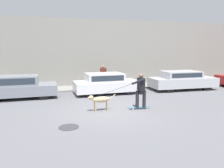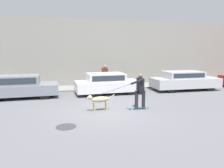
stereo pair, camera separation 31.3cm
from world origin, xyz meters
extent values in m
plane|color=slate|center=(0.00, 0.00, 0.00)|extent=(36.00, 36.00, 0.00)
cube|color=gray|center=(0.00, 7.07, 2.43)|extent=(32.00, 0.30, 4.86)
cube|color=gray|center=(0.00, 5.88, 0.05)|extent=(30.00, 2.05, 0.10)
cylinder|color=black|center=(-3.01, 4.50, 0.32)|extent=(0.65, 0.22, 0.65)
cylinder|color=black|center=(-2.97, 3.08, 0.32)|extent=(0.65, 0.22, 0.65)
cube|color=gray|center=(-4.22, 3.76, 0.48)|extent=(4.00, 1.78, 0.56)
cube|color=gray|center=(-4.37, 3.75, 1.01)|extent=(2.33, 1.57, 0.50)
cube|color=#28333D|center=(-4.35, 3.00, 1.03)|extent=(2.01, 0.07, 0.32)
cylinder|color=black|center=(1.91, 4.54, 0.31)|extent=(0.62, 0.22, 0.61)
cylinder|color=black|center=(1.97, 3.07, 0.31)|extent=(0.62, 0.22, 0.61)
cylinder|color=black|center=(-0.52, 4.44, 0.31)|extent=(0.62, 0.22, 0.61)
cylinder|color=black|center=(-0.46, 2.97, 0.31)|extent=(0.62, 0.22, 0.61)
cube|color=silver|center=(0.73, 3.76, 0.48)|extent=(4.00, 1.87, 0.59)
cube|color=silver|center=(0.57, 3.75, 1.01)|extent=(2.26, 1.63, 0.48)
cube|color=#28333D|center=(0.60, 2.97, 1.04)|extent=(1.93, 0.09, 0.31)
cylinder|color=black|center=(7.37, 4.48, 0.34)|extent=(0.68, 0.21, 0.68)
cylinder|color=black|center=(7.34, 2.98, 0.34)|extent=(0.68, 0.21, 0.68)
cylinder|color=black|center=(4.63, 4.54, 0.34)|extent=(0.68, 0.21, 0.68)
cylinder|color=black|center=(4.60, 3.03, 0.34)|extent=(0.68, 0.21, 0.68)
cube|color=#BCBCC1|center=(5.98, 3.76, 0.51)|extent=(4.45, 1.83, 0.61)
cube|color=#BCBCC1|center=(5.81, 3.76, 1.03)|extent=(2.49, 1.62, 0.44)
cube|color=#28333D|center=(5.79, 2.97, 1.05)|extent=(2.17, 0.05, 0.28)
cylinder|color=black|center=(10.07, 4.54, 0.31)|extent=(0.63, 0.21, 0.62)
cylinder|color=tan|center=(-0.72, 0.05, 0.19)|extent=(0.07, 0.07, 0.39)
cylinder|color=tan|center=(-0.73, 0.19, 0.19)|extent=(0.07, 0.07, 0.39)
cylinder|color=tan|center=(-0.17, 0.09, 0.19)|extent=(0.07, 0.07, 0.39)
cylinder|color=tan|center=(-0.18, 0.24, 0.19)|extent=(0.07, 0.07, 0.39)
ellipsoid|color=tan|center=(-0.45, 0.14, 0.50)|extent=(0.81, 0.33, 0.26)
sphere|color=tan|center=(-0.90, 0.10, 0.62)|extent=(0.20, 0.20, 0.20)
cylinder|color=tan|center=(-0.99, 0.10, 0.60)|extent=(0.12, 0.10, 0.09)
cylinder|color=tan|center=(0.07, 0.19, 0.58)|extent=(0.32, 0.07, 0.24)
cylinder|color=beige|center=(0.93, -0.15, 0.04)|extent=(0.07, 0.03, 0.07)
cylinder|color=beige|center=(0.94, 0.00, 0.04)|extent=(0.07, 0.03, 0.07)
cylinder|color=beige|center=(1.62, -0.17, 0.04)|extent=(0.07, 0.03, 0.07)
cylinder|color=beige|center=(1.62, -0.02, 0.04)|extent=(0.07, 0.03, 0.07)
cube|color=teal|center=(1.28, -0.08, 0.08)|extent=(0.95, 0.15, 0.02)
cylinder|color=#232328|center=(1.16, -0.08, 0.47)|extent=(0.15, 0.15, 0.77)
cylinder|color=#232328|center=(1.49, -0.09, 0.47)|extent=(0.15, 0.15, 0.77)
cube|color=#232328|center=(1.32, -0.08, 0.78)|extent=(0.20, 0.35, 0.15)
cube|color=black|center=(1.32, -0.08, 1.14)|extent=(0.23, 0.45, 0.56)
sphere|color=brown|center=(1.32, -0.08, 1.52)|extent=(0.20, 0.20, 0.20)
cylinder|color=black|center=(1.33, 0.19, 1.11)|extent=(0.10, 0.10, 0.53)
cylinder|color=black|center=(1.07, -0.30, 1.29)|extent=(0.54, 0.20, 0.27)
cylinder|color=black|center=(-0.04, -0.07, 0.89)|extent=(1.73, 0.36, 0.62)
cylinder|color=#28282D|center=(0.88, 5.63, 0.48)|extent=(0.15, 0.15, 0.77)
cylinder|color=#28282D|center=(0.97, 5.50, 0.48)|extent=(0.15, 0.15, 0.77)
cube|color=brown|center=(0.92, 5.57, 1.15)|extent=(0.39, 0.46, 0.56)
cylinder|color=brown|center=(0.79, 5.78, 1.16)|extent=(0.09, 0.09, 0.53)
cylinder|color=brown|center=(1.06, 5.35, 1.16)|extent=(0.09, 0.09, 0.53)
sphere|color=#997056|center=(0.92, 5.57, 1.53)|extent=(0.20, 0.20, 0.20)
cube|color=tan|center=(0.79, 5.78, 0.78)|extent=(0.24, 0.29, 0.23)
cylinder|color=#38383D|center=(-1.99, -1.62, 0.01)|extent=(0.70, 0.70, 0.01)
cylinder|color=#4C5156|center=(3.14, 4.60, 0.32)|extent=(0.17, 0.17, 0.63)
sphere|color=#4C5156|center=(3.14, 4.60, 0.68)|extent=(0.18, 0.18, 0.18)
camera|label=1|loc=(-2.48, -8.97, 2.64)|focal=35.00mm
camera|label=2|loc=(-2.18, -9.05, 2.64)|focal=35.00mm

